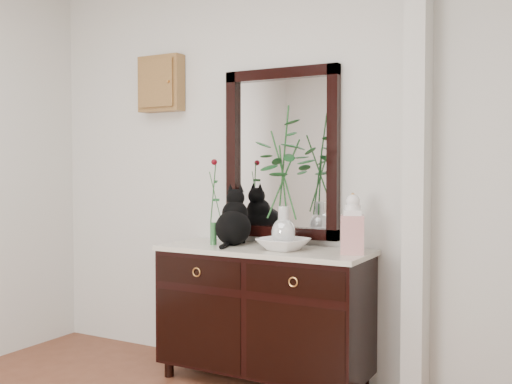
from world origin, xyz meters
The scene contains 10 objects.
wall_back centered at (0.00, 1.98, 1.35)m, with size 3.60×0.04×2.70m, color silver.
pilaster centered at (1.00, 1.90, 1.35)m, with size 0.12×0.20×2.70m, color silver.
sideboard centered at (0.10, 1.73, 0.47)m, with size 1.33×0.52×0.82m.
wall_mirror centered at (0.10, 1.97, 1.44)m, with size 0.80×0.06×1.10m.
key_cabinet centered at (-0.85, 1.94, 1.95)m, with size 0.35×0.10×0.40m, color brown.
cat centered at (-0.14, 1.77, 1.03)m, with size 0.26×0.32×0.37m, color black, non-canonical shape.
lotus_bowl centered at (0.25, 1.69, 0.89)m, with size 0.30×0.30×0.07m, color silver.
vase_branches centered at (0.25, 1.69, 1.30)m, with size 0.41×0.41×0.86m, color silver, non-canonical shape.
bud_vase_rose centered at (-0.25, 1.70, 1.13)m, with size 0.07×0.07×0.56m, color #336E39, non-canonical shape.
ginger_jar centered at (0.67, 1.75, 1.03)m, with size 0.13×0.13×0.35m, color white, non-canonical shape.
Camera 1 is at (1.84, -1.53, 1.35)m, focal length 42.00 mm.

